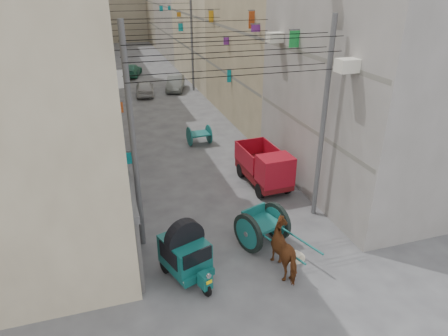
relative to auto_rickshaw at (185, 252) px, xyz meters
name	(u,v)px	position (x,y,z in m)	size (l,w,h in m)	color
building_row_left	(48,12)	(-5.56, 30.40, 5.50)	(8.00, 62.00, 14.00)	beige
building_row_right	(220,8)	(10.43, 30.40, 5.50)	(8.00, 62.00, 14.00)	gray
shutters_left	(122,162)	(-1.48, 6.65, 0.54)	(0.18, 14.40, 2.88)	#505156
signboards	(163,68)	(2.43, 17.93, 2.47)	(8.22, 40.52, 5.67)	#C17516
ac_units	(311,26)	(6.09, 3.94, 6.48)	(0.70, 6.55, 3.35)	silver
utility_poles	(176,73)	(2.44, 13.28, 3.04)	(7.40, 22.20, 8.00)	#4F5052
overhead_cables	(183,29)	(2.44, 10.68, 5.81)	(7.40, 22.52, 1.12)	black
auto_rickshaw	(185,252)	(0.00, 0.00, 0.00)	(1.80, 2.39, 1.63)	black
tonga_cart	(262,226)	(3.09, 0.89, -0.19)	(2.25, 3.50, 1.48)	black
mini_truck	(267,170)	(4.99, 4.95, -0.02)	(1.72, 3.56, 1.96)	black
second_cart	(199,135)	(3.33, 11.39, -0.35)	(1.38, 1.25, 1.15)	#145856
feed_sack	(294,254)	(3.89, -0.22, -0.83)	(0.50, 0.40, 0.25)	beige
horse	(287,249)	(3.32, -0.72, -0.13)	(0.89, 1.96, 1.66)	brown
distant_car_white	(145,88)	(1.66, 23.85, -0.33)	(1.48, 3.69, 1.26)	#B2B2B2
distant_car_grey	(175,83)	(4.50, 24.78, -0.32)	(1.34, 3.85, 1.27)	#585D5A
distant_car_green	(131,70)	(1.28, 31.91, -0.36)	(1.68, 4.13, 1.20)	#22654D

